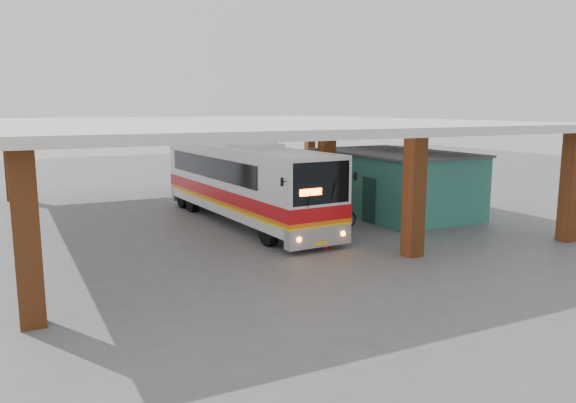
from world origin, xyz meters
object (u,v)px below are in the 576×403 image
at_px(coach_bus, 245,183).
at_px(red_chair, 318,199).
at_px(pedestrian, 327,226).
at_px(motorcycle, 335,216).

relative_size(coach_bus, red_chair, 15.15).
bearing_deg(coach_bus, pedestrian, -85.21).
distance_m(motorcycle, red_chair, 5.67).
bearing_deg(red_chair, motorcycle, -103.89).
relative_size(coach_bus, pedestrian, 7.51).
relative_size(pedestrian, red_chair, 2.02).
relative_size(motorcycle, red_chair, 2.50).
distance_m(coach_bus, pedestrian, 6.11).
distance_m(motorcycle, pedestrian, 3.62).
bearing_deg(motorcycle, coach_bus, 44.78).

